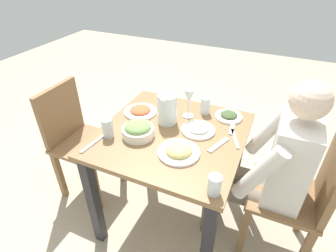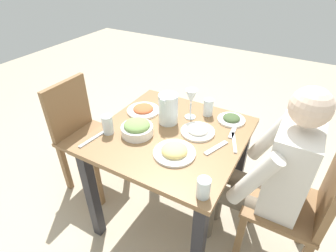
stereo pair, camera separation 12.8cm
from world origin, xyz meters
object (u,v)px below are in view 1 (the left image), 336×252
Objects in this scene: chair_far at (76,136)px; plate_fries at (179,151)px; water_glass_by_pitcher at (214,185)px; wine_glass at (189,97)px; water_glass_center at (108,128)px; plate_rice_curry at (140,111)px; salad_bowl at (138,130)px; water_pitcher at (167,109)px; diner_near at (270,165)px; plate_dolmas at (229,116)px; chair_near at (301,194)px; plate_yoghurt at (198,129)px; dining_table at (172,151)px; water_glass_far_left at (205,105)px.

plate_fries is (-0.16, -0.89, 0.27)m from chair_far.
wine_glass reaches higher than water_glass_by_pitcher.
plate_rice_curry is at bearing -7.64° from water_glass_center.
salad_bowl is 0.82× the size of plate_fries.
water_glass_by_pitcher is (-0.44, -0.43, -0.05)m from water_pitcher.
diner_near is 11.97× the size of water_glass_by_pitcher.
salad_bowl is 1.08× the size of plate_dolmas.
chair_near is 1.00m from salad_bowl.
plate_yoghurt is 2.04× the size of water_glass_by_pitcher.
water_glass_center is at bearing 119.24° from dining_table.
water_pitcher is 0.88× the size of plate_rice_curry.
dining_table is at bearing -60.76° from water_glass_center.
water_pitcher reaches higher than plate_dolmas.
plate_yoghurt is 1.17× the size of plate_dolmas.
plate_fries is 1.98× the size of water_glass_center.
chair_far is 0.92m from wine_glass.
water_glass_center is (-0.26, 0.89, 0.17)m from diner_near.
water_glass_far_left is (0.22, 0.03, 0.04)m from plate_yoghurt.
chair_far is at bearing 105.93° from plate_dolmas.
diner_near reaches higher than dining_table.
water_glass_by_pitcher is (-0.43, -0.22, 0.03)m from plate_yoghurt.
chair_far is 0.98m from water_glass_far_left.
water_pitcher is 1.10× the size of plate_dolmas.
salad_bowl reaches higher than plate_dolmas.
water_glass_by_pitcher is at bearing -126.78° from plate_rice_curry.
water_glass_far_left reaches higher than dining_table.
plate_fries is at bearing 116.95° from diner_near.
diner_near is at bearing -126.77° from plate_dolmas.
water_glass_center is (-0.27, 0.25, -0.04)m from water_pitcher.
water_glass_by_pitcher is at bearing -127.78° from plate_fries.
water_glass_by_pitcher is 0.70m from water_glass_center.
plate_yoghurt is 0.22m from water_glass_far_left.
plate_rice_curry is (0.28, 0.39, -0.00)m from plate_fries.
water_glass_by_pitcher is 0.66m from wine_glass.
chair_near is 0.69m from plate_yoghurt.
water_pitcher reaches higher than water_glass_far_left.
chair_near is 4.52× the size of wine_glass.
water_pitcher is 1.02× the size of salad_bowl.
water_glass_by_pitcher is at bearing -107.37° from chair_far.
plate_rice_curry is at bearing 53.86° from plate_fries.
chair_near is 0.67m from water_glass_by_pitcher.
water_glass_center is at bearing 172.36° from plate_rice_curry.
water_glass_center is 0.59× the size of wine_glass.
dining_table is at bearing 120.29° from plate_yoghurt.
dining_table is 0.94× the size of chair_far.
water_glass_far_left is at bearing -42.25° from water_pitcher.
water_glass_far_left is at bearing 20.71° from water_glass_by_pitcher.
water_glass_center is (-0.30, 0.04, 0.04)m from plate_rice_curry.
diner_near is at bearing -86.96° from chair_far.
salad_bowl is at bearing 133.36° from plate_dolmas.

